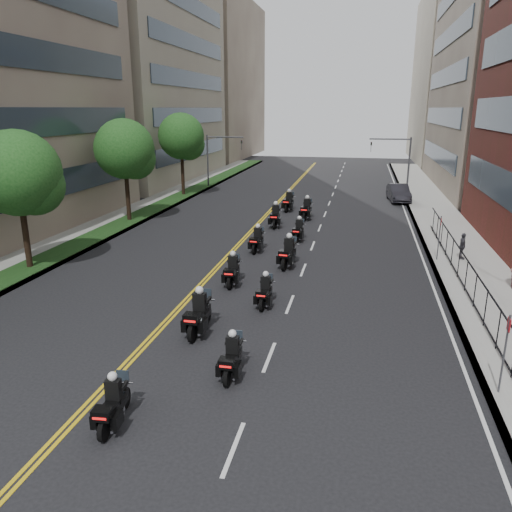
{
  "coord_description": "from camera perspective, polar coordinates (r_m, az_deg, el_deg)",
  "views": [
    {
      "loc": [
        6.0,
        -10.44,
        8.34
      ],
      "look_at": [
        1.11,
        12.57,
        1.36
      ],
      "focal_mm": 35.0,
      "sensor_mm": 36.0,
      "label": 1
    }
  ],
  "objects": [
    {
      "name": "motorcycle_0",
      "position": [
        14.64,
        -16.04,
        -16.07
      ],
      "size": [
        0.57,
        2.1,
        1.55
      ],
      "rotation": [
        0.0,
        0.0,
        0.09
      ],
      "color": "black",
      "rests_on": "ground"
    },
    {
      "name": "motorcycle_10",
      "position": [
        42.29,
        3.76,
        6.14
      ],
      "size": [
        0.69,
        2.53,
        1.86
      ],
      "rotation": [
        0.0,
        0.0,
        -0.09
      ],
      "color": "black",
      "rests_on": "ground"
    },
    {
      "name": "motorcycle_5",
      "position": [
        27.22,
        3.71,
        0.27
      ],
      "size": [
        0.74,
        2.52,
        1.86
      ],
      "rotation": [
        0.0,
        0.0,
        -0.12
      ],
      "color": "black",
      "rests_on": "ground"
    },
    {
      "name": "motorcycle_9",
      "position": [
        39.15,
        5.8,
        5.26
      ],
      "size": [
        0.69,
        2.55,
        1.88
      ],
      "rotation": [
        0.0,
        0.0,
        -0.09
      ],
      "color": "black",
      "rests_on": "ground"
    },
    {
      "name": "motorcycle_7",
      "position": [
        32.71,
        4.9,
        2.87
      ],
      "size": [
        0.57,
        2.22,
        1.63
      ],
      "rotation": [
        0.0,
        0.0,
        -0.07
      ],
      "color": "black",
      "rests_on": "ground"
    },
    {
      "name": "grass_strip",
      "position": [
        40.24,
        -13.64,
        4.35
      ],
      "size": [
        2.0,
        90.0,
        0.04
      ],
      "primitive_type": "cube",
      "color": "#133312",
      "rests_on": "sidewalk_left"
    },
    {
      "name": "motorcycle_1",
      "position": [
        16.41,
        -2.78,
        -11.59
      ],
      "size": [
        0.49,
        2.11,
        1.56
      ],
      "rotation": [
        0.0,
        0.0,
        0.02
      ],
      "color": "black",
      "rests_on": "ground"
    },
    {
      "name": "motorcycle_2",
      "position": [
        19.35,
        -6.55,
        -6.74
      ],
      "size": [
        0.58,
        2.52,
        1.86
      ],
      "rotation": [
        0.0,
        0.0,
        -0.0
      ],
      "color": "black",
      "rests_on": "ground"
    },
    {
      "name": "building_right_far",
      "position": [
        89.91,
        23.13,
        18.26
      ],
      "size": [
        15.0,
        28.0,
        26.0
      ],
      "primitive_type": "cube",
      "color": "gray",
      "rests_on": "ground"
    },
    {
      "name": "sidewalk_left",
      "position": [
        40.61,
        -14.65,
        4.25
      ],
      "size": [
        4.0,
        90.0,
        0.15
      ],
      "primitive_type": "cube",
      "color": "gray",
      "rests_on": "ground"
    },
    {
      "name": "iron_fence",
      "position": [
        24.17,
        23.31,
        -2.79
      ],
      "size": [
        0.05,
        28.0,
        1.5
      ],
      "color": "black",
      "rests_on": "sidewalk_right"
    },
    {
      "name": "motorcycle_3",
      "position": [
        21.84,
        1.04,
        -4.19
      ],
      "size": [
        0.49,
        2.11,
        1.56
      ],
      "rotation": [
        0.0,
        0.0,
        -0.01
      ],
      "color": "black",
      "rests_on": "ground"
    },
    {
      "name": "street_trees",
      "position": [
        33.84,
        -18.64,
        10.25
      ],
      "size": [
        4.4,
        38.4,
        7.98
      ],
      "color": "black",
      "rests_on": "ground"
    },
    {
      "name": "traffic_signal_left",
      "position": [
        54.9,
        -4.59,
        11.63
      ],
      "size": [
        4.09,
        0.2,
        5.6
      ],
      "color": "#3F3F44",
      "rests_on": "ground"
    },
    {
      "name": "sidewalk_right",
      "position": [
        36.89,
        21.04,
        2.47
      ],
      "size": [
        4.0,
        90.0,
        0.15
      ],
      "primitive_type": "cube",
      "color": "gray",
      "rests_on": "ground"
    },
    {
      "name": "motorcycle_4",
      "position": [
        24.44,
        -2.71,
        -1.79
      ],
      "size": [
        0.56,
        2.29,
        1.69
      ],
      "rotation": [
        0.0,
        0.0,
        0.05
      ],
      "color": "black",
      "rests_on": "ground"
    },
    {
      "name": "motorcycle_6",
      "position": [
        30.12,
        0.14,
        1.77
      ],
      "size": [
        0.55,
        2.28,
        1.68
      ],
      "rotation": [
        0.0,
        0.0,
        -0.05
      ],
      "color": "black",
      "rests_on": "ground"
    },
    {
      "name": "motorcycle_8",
      "position": [
        36.43,
        2.23,
        4.48
      ],
      "size": [
        0.63,
        2.55,
        1.88
      ],
      "rotation": [
        0.0,
        0.0,
        0.06
      ],
      "color": "black",
      "rests_on": "ground"
    },
    {
      "name": "building_left_far",
      "position": [
        92.89,
        -5.9,
        19.33
      ],
      "size": [
        16.0,
        28.0,
        26.0
      ],
      "primitive_type": "cube",
      "color": "#776457",
      "rests_on": "ground"
    },
    {
      "name": "parked_sedan",
      "position": [
        48.57,
        15.98,
        6.95
      ],
      "size": [
        2.14,
        4.91,
        1.57
      ],
      "primitive_type": "imported",
      "rotation": [
        0.0,
        0.0,
        0.1
      ],
      "color": "black",
      "rests_on": "ground"
    },
    {
      "name": "building_left_mid",
      "position": [
        65.37,
        -14.73,
        23.66
      ],
      "size": [
        16.11,
        28.0,
        34.0
      ],
      "color": "gray",
      "rests_on": "ground"
    },
    {
      "name": "traffic_signal_right",
      "position": [
        52.77,
        16.08,
        10.86
      ],
      "size": [
        4.09,
        0.2,
        5.6
      ],
      "color": "#3F3F44",
      "rests_on": "ground"
    },
    {
      "name": "pedestrian_c",
      "position": [
        30.36,
        22.53,
        1.06
      ],
      "size": [
        0.39,
        0.89,
        1.5
      ],
      "primitive_type": "imported",
      "rotation": [
        0.0,
        0.0,
        1.54
      ],
      "color": "#3B3A41",
      "rests_on": "sidewalk_right"
    },
    {
      "name": "ground",
      "position": [
        14.66,
        -15.48,
        -18.85
      ],
      "size": [
        160.0,
        160.0,
        0.0
      ],
      "primitive_type": "plane",
      "color": "black",
      "rests_on": "ground"
    }
  ]
}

